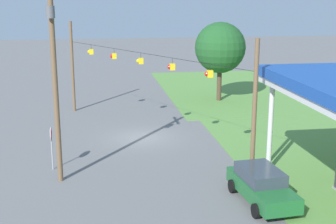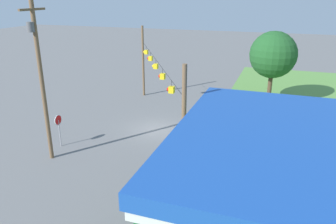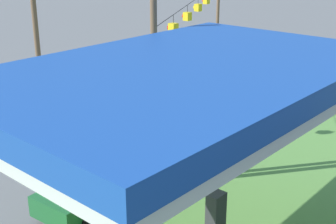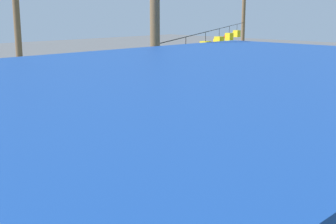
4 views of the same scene
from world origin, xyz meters
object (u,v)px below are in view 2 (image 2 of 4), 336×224
Objects in this scene: car_at_pumps_front at (161,212)px; tree_west_verge at (273,55)px; stop_sign_roadside at (59,124)px; gas_station_canopy at (266,145)px; utility_pole_main at (40,74)px; fuel_pump_near at (258,224)px.

car_at_pumps_front is 22.99m from tree_west_verge.
stop_sign_roadside is 0.34× the size of tree_west_verge.
utility_pole_main is (-4.96, -14.29, 0.48)m from gas_station_canopy.
gas_station_canopy reaches higher than fuel_pump_near.
gas_station_canopy is at bearing 1.71° from tree_west_verge.
utility_pole_main is at bearing -163.24° from stop_sign_roadside.
tree_west_verge is at bearing -178.29° from gas_station_canopy.
utility_pole_main is (-4.21, -9.79, 5.12)m from car_at_pumps_front.
gas_station_canopy is at bearing 0.06° from fuel_pump_near.
car_at_pumps_front is 11.82m from utility_pole_main.
tree_west_verge is (-16.24, 14.16, 3.21)m from stop_sign_roadside.
fuel_pump_near is 22.03m from tree_west_verge.
car_at_pumps_front is 1.93× the size of stop_sign_roadside.
fuel_pump_near is at bearing 1.81° from tree_west_verge.
tree_west_verge reaches higher than car_at_pumps_front.
fuel_pump_near reaches higher than car_at_pumps_front.
utility_pole_main reaches higher than gas_station_canopy.
gas_station_canopy is at bearing -114.62° from stop_sign_roadside.
stop_sign_roadside is (-5.39, -14.84, 0.96)m from fuel_pump_near.
stop_sign_roadside reaches higher than car_at_pumps_front.
tree_west_verge is (-23.04, -0.69, -0.49)m from gas_station_canopy.
stop_sign_roadside is at bearing -125.35° from car_at_pumps_front.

